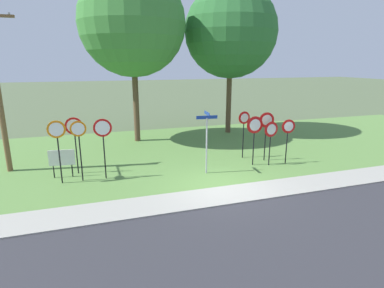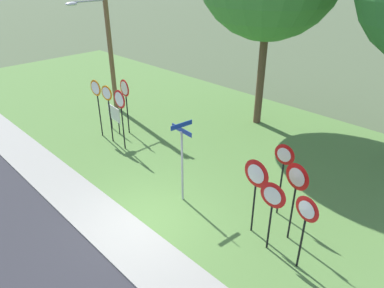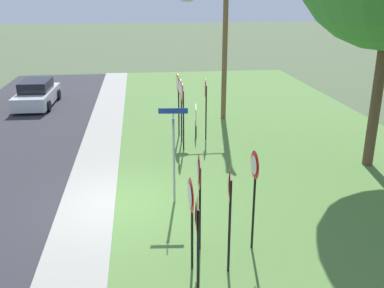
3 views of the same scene
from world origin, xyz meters
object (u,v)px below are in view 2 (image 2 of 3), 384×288
Objects in this scene: utility_pole at (106,30)px; stop_sign_far_center at (97,96)px; yield_sign_near_right at (305,217)px; street_name_post at (182,156)px; notice_board at (114,115)px; yield_sign_center at (272,202)px; stop_sign_far_left at (125,95)px; stop_sign_near_left at (120,107)px; yield_sign_far_right at (296,185)px; stop_sign_near_right at (108,102)px; yield_sign_far_left at (255,180)px; yield_sign_near_left at (283,164)px.

stop_sign_far_center is at bearing -43.12° from utility_pole.
utility_pole is (-12.94, 2.90, 2.55)m from yield_sign_near_right.
stop_sign_far_center is 0.94× the size of street_name_post.
notice_board is (-10.50, 1.38, -0.83)m from yield_sign_near_right.
stop_sign_far_left is at bearing 166.32° from yield_sign_center.
utility_pole is at bearing 153.19° from stop_sign_near_left.
utility_pole reaches higher than stop_sign_near_left.
stop_sign_near_left is 0.34× the size of utility_pole.
yield_sign_far_right reaches higher than notice_board.
stop_sign_far_left is 0.97× the size of stop_sign_far_center.
yield_sign_near_right is (9.68, -0.65, -0.22)m from stop_sign_near_right.
stop_sign_far_center is at bearing -178.94° from yield_sign_far_left.
stop_sign_far_left is 0.34× the size of utility_pole.
utility_pole is at bearing 164.93° from stop_sign_far_left.
yield_sign_near_left is 1.14× the size of yield_sign_center.
yield_sign_center is at bearing -93.44° from yield_sign_far_right.
stop_sign_near_left is 2.23m from notice_board.
yield_sign_near_left is 1.15m from yield_sign_far_right.
stop_sign_far_center is at bearing -173.08° from yield_sign_near_right.
yield_sign_near_left is at bearing 89.70° from yield_sign_far_left.
street_name_post is at bearing -7.67° from stop_sign_near_left.
street_name_post reaches higher than stop_sign_far_left.
street_name_post is (5.59, -1.77, -0.21)m from stop_sign_far_left.
yield_sign_far_right is 1.15× the size of yield_sign_center.
stop_sign_far_left is at bearing 56.72° from stop_sign_far_center.
yield_sign_far_right reaches higher than yield_sign_near_left.
stop_sign_near_left is 5.31m from utility_pole.
utility_pole is (-11.33, 1.37, 2.37)m from yield_sign_near_left.
stop_sign_far_center is 8.94m from yield_sign_near_left.
yield_sign_far_left is 8.92m from notice_board.
notice_board is at bearing -177.20° from yield_sign_near_right.
stop_sign_near_right reaches higher than yield_sign_far_right.
yield_sign_center reaches higher than notice_board.
utility_pole is (-2.44, 2.28, 2.26)m from stop_sign_far_center.
yield_sign_far_left is at bearing -5.65° from stop_sign_far_center.
yield_sign_far_right is at bearing 2.52° from stop_sign_near_left.
stop_sign_near_right is 8.11m from yield_sign_near_left.
utility_pole is 4.44m from notice_board.
yield_sign_far_right is 0.85m from yield_sign_center.
yield_sign_near_right is 1.73m from yield_sign_far_left.
notice_board is at bearing 86.06° from stop_sign_far_center.
yield_sign_near_right is at bearing 6.43° from street_name_post.
stop_sign_near_right is at bearing -168.39° from yield_sign_far_right.
stop_sign_far_left is 5.87m from street_name_post.
stop_sign_near_right is 1.06m from stop_sign_far_left.
yield_sign_far_left is at bearing -95.66° from yield_sign_near_left.
stop_sign_near_left reaches higher than yield_sign_near_right.
notice_board is at bearing 131.81° from stop_sign_near_right.
stop_sign_near_left is 4.48m from street_name_post.
stop_sign_near_left is 7.16m from yield_sign_near_left.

